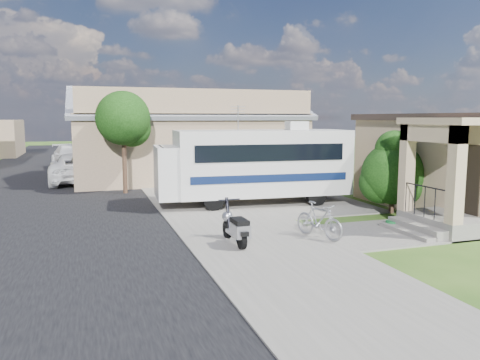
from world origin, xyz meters
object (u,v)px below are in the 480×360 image
object	(u,v)px
pickup_truck	(76,168)
van	(73,158)
scooter	(236,228)
garden_hose	(392,225)
motorhome	(255,163)
shrub	(393,171)
bicycle	(319,222)

from	to	relation	value
pickup_truck	van	bearing A→B (deg)	-89.10
scooter	garden_hose	world-z (taller)	scooter
scooter	motorhome	bearing A→B (deg)	64.29
shrub	van	distance (m)	21.32
motorhome	shrub	world-z (taller)	motorhome
shrub	garden_hose	world-z (taller)	shrub
motorhome	shrub	distance (m)	5.15
bicycle	garden_hose	bearing A→B (deg)	-8.12
van	garden_hose	bearing A→B (deg)	-73.00
motorhome	garden_hose	bearing A→B (deg)	-58.05
garden_hose	bicycle	bearing A→B (deg)	-168.08
scooter	van	xyz separation A→B (m)	(-4.49, 20.64, 0.32)
shrub	bicycle	size ratio (longest dim) A/B	1.76
pickup_truck	scooter	bearing A→B (deg)	104.62
motorhome	scooter	bearing A→B (deg)	-110.93
motorhome	garden_hose	distance (m)	5.95
bicycle	garden_hose	world-z (taller)	bicycle
motorhome	shrub	size ratio (longest dim) A/B	2.57
van	motorhome	bearing A→B (deg)	-73.77
scooter	pickup_truck	xyz separation A→B (m)	(-4.21, 14.47, 0.27)
pickup_truck	van	world-z (taller)	van
bicycle	van	xyz separation A→B (m)	(-6.89, 20.74, 0.32)
van	garden_hose	distance (m)	22.39
scooter	bicycle	bearing A→B (deg)	-3.33
shrub	bicycle	world-z (taller)	shrub
shrub	van	size ratio (longest dim) A/B	0.52
shrub	garden_hose	bearing A→B (deg)	-125.65
motorhome	van	size ratio (longest dim) A/B	1.34
shrub	bicycle	xyz separation A→B (m)	(-4.31, -2.61, -1.01)
bicycle	scooter	bearing A→B (deg)	157.58
shrub	pickup_truck	xyz separation A→B (m)	(-10.93, 11.96, -0.73)
motorhome	shrub	xyz separation A→B (m)	(4.15, -3.06, -0.13)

